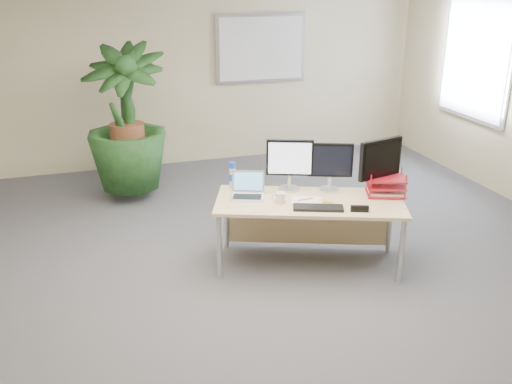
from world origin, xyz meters
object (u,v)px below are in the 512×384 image
object	(u,v)px
desk	(309,210)
monitor_left	(290,162)
floor_plant	(128,138)
monitor_right	(330,164)
laptop	(248,190)

from	to	relation	value
desk	monitor_left	world-z (taller)	monitor_left
desk	monitor_left	bearing A→B (deg)	116.57
floor_plant	monitor_right	bearing A→B (deg)	-50.54
laptop	monitor_left	bearing A→B (deg)	4.35
monitor_left	floor_plant	bearing A→B (deg)	124.65
floor_plant	monitor_right	size ratio (longest dim) A/B	3.33
floor_plant	laptop	distance (m)	2.10
monitor_right	laptop	distance (m)	0.80
desk	monitor_right	world-z (taller)	monitor_right
desk	laptop	size ratio (longest dim) A/B	4.87
floor_plant	monitor_left	xyz separation A→B (m)	(1.29, -1.87, 0.17)
desk	monitor_right	xyz separation A→B (m)	(0.24, 0.10, 0.39)
monitor_left	laptop	world-z (taller)	monitor_left
monitor_left	monitor_right	xyz separation A→B (m)	(0.35, -0.13, -0.02)
monitor_left	monitor_right	size ratio (longest dim) A/B	1.06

